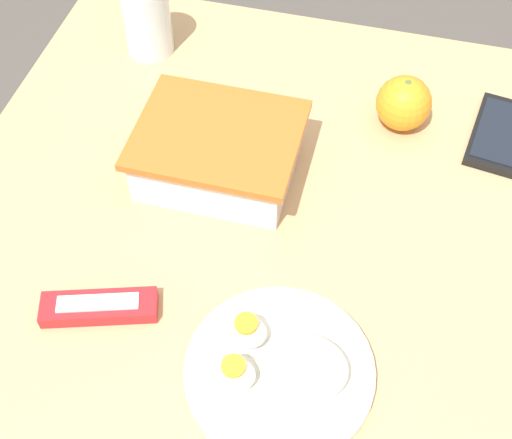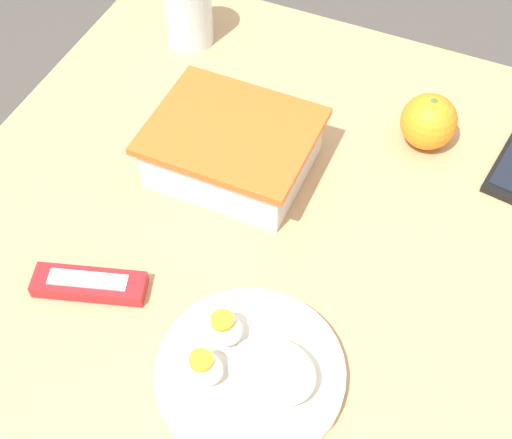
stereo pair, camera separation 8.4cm
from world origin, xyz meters
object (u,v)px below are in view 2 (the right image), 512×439
at_px(orange_fruit, 429,122).
at_px(candy_bar, 89,284).
at_px(food_container, 233,151).
at_px(drinking_glass, 189,10).
at_px(rice_plate, 251,370).

height_order(orange_fruit, candy_bar, orange_fruit).
bearing_deg(food_container, drinking_glass, 128.71).
bearing_deg(orange_fruit, candy_bar, -126.87).
relative_size(food_container, rice_plate, 1.02).
xyz_separation_m(rice_plate, drinking_glass, (-0.31, 0.48, 0.04)).
relative_size(candy_bar, drinking_glass, 1.24).
height_order(food_container, candy_bar, food_container).
xyz_separation_m(orange_fruit, rice_plate, (-0.07, -0.41, -0.02)).
distance_m(food_container, candy_bar, 0.25).
bearing_deg(drinking_glass, candy_bar, -77.53).
bearing_deg(drinking_glass, rice_plate, -56.55).
distance_m(orange_fruit, rice_plate, 0.42).
bearing_deg(food_container, rice_plate, -61.35).
bearing_deg(orange_fruit, rice_plate, -100.04).
bearing_deg(orange_fruit, food_container, -145.75).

